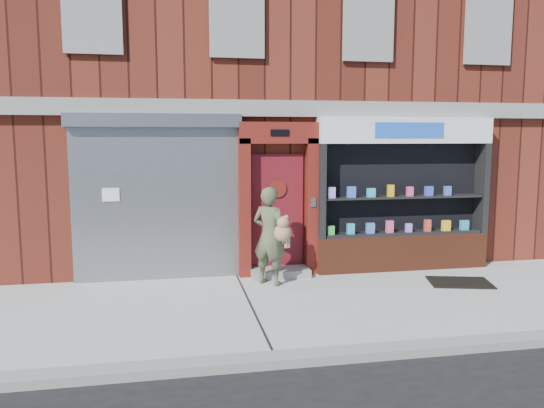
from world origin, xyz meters
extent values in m
plane|color=#9E9E99|center=(0.00, 0.00, 0.00)|extent=(80.00, 80.00, 0.00)
cube|color=gray|center=(0.00, -2.15, 0.06)|extent=(60.00, 0.30, 0.12)
cube|color=#4D1A11|center=(0.00, 6.00, 4.00)|extent=(12.00, 8.00, 8.00)
cube|color=gray|center=(0.00, 1.92, 3.15)|extent=(12.00, 0.16, 0.30)
cube|color=black|center=(-4.00, 1.97, 4.80)|extent=(0.90, 0.06, 1.40)
cube|color=gray|center=(-4.00, 1.93, 4.80)|extent=(1.00, 0.06, 1.50)
cube|color=black|center=(-1.50, 1.97, 4.80)|extent=(0.90, 0.06, 1.40)
cube|color=gray|center=(-1.50, 1.93, 4.80)|extent=(1.00, 0.06, 1.50)
cube|color=black|center=(1.00, 1.97, 4.80)|extent=(0.90, 0.06, 1.40)
cube|color=gray|center=(1.00, 1.93, 4.80)|extent=(1.00, 0.06, 1.50)
cube|color=black|center=(3.50, 1.97, 4.80)|extent=(0.90, 0.06, 1.40)
cube|color=gray|center=(3.50, 1.93, 4.80)|extent=(1.00, 0.06, 1.50)
cube|color=gray|center=(-3.00, 1.94, 1.40)|extent=(3.00, 0.10, 2.80)
cube|color=slate|center=(-3.00, 1.88, 2.92)|extent=(3.10, 0.30, 0.24)
cube|color=white|center=(-3.80, 1.88, 1.60)|extent=(0.30, 0.01, 0.24)
cube|color=#5C150F|center=(-1.40, 1.86, 1.30)|extent=(0.22, 0.28, 2.60)
cube|color=#5C150F|center=(-0.10, 1.86, 1.30)|extent=(0.22, 0.28, 2.60)
cube|color=#5C150F|center=(-0.75, 1.86, 2.70)|extent=(1.50, 0.28, 0.40)
cube|color=black|center=(-0.75, 1.71, 2.70)|extent=(0.35, 0.01, 0.12)
cube|color=maroon|center=(-0.75, 1.97, 1.20)|extent=(1.00, 0.06, 2.20)
cylinder|color=black|center=(-0.75, 1.93, 1.65)|extent=(0.28, 0.02, 0.28)
cylinder|color=#5C150F|center=(-0.75, 1.92, 1.65)|extent=(0.34, 0.02, 0.34)
cube|color=gray|center=(-0.75, 1.70, 0.07)|extent=(1.10, 0.55, 0.15)
cube|color=slate|center=(-0.10, 1.71, 1.40)|extent=(0.10, 0.02, 0.18)
cube|color=maroon|center=(1.75, 1.80, 0.35)|extent=(3.50, 0.40, 0.70)
cube|color=black|center=(0.06, 1.80, 1.60)|extent=(0.12, 0.40, 1.80)
cube|color=black|center=(3.44, 1.80, 1.60)|extent=(0.12, 0.40, 1.80)
cube|color=black|center=(1.75, 1.99, 1.60)|extent=(3.30, 0.03, 1.80)
cube|color=black|center=(1.75, 1.80, 0.73)|extent=(3.20, 0.36, 0.06)
cube|color=black|center=(1.75, 1.80, 1.45)|extent=(3.20, 0.36, 0.04)
cube|color=white|center=(1.75, 1.80, 2.75)|extent=(3.50, 0.40, 0.50)
cube|color=blue|center=(1.75, 1.59, 2.75)|extent=(1.40, 0.01, 0.30)
cube|color=green|center=(0.25, 1.72, 0.85)|extent=(0.13, 0.09, 0.17)
cube|color=#28A1CC|center=(0.65, 1.72, 0.86)|extent=(0.14, 0.09, 0.21)
cube|color=#3F70D8|center=(1.05, 1.72, 0.86)|extent=(0.16, 0.09, 0.20)
cube|color=#DE4A76|center=(1.45, 1.72, 0.88)|extent=(0.14, 0.09, 0.24)
cube|color=#9D79DB|center=(1.85, 1.72, 0.84)|extent=(0.11, 0.09, 0.17)
cube|color=red|center=(2.25, 1.72, 0.88)|extent=(0.12, 0.09, 0.23)
cube|color=yellow|center=(2.65, 1.72, 0.86)|extent=(0.16, 0.09, 0.21)
cube|color=#2792C4|center=(3.05, 1.72, 0.86)|extent=(0.16, 0.09, 0.20)
cube|color=#B088F6|center=(0.25, 1.72, 1.57)|extent=(0.14, 0.09, 0.21)
cube|color=blue|center=(0.65, 1.72, 1.58)|extent=(0.16, 0.09, 0.21)
cube|color=#27B2C6|center=(1.05, 1.72, 1.56)|extent=(0.16, 0.09, 0.17)
cube|color=gold|center=(1.45, 1.72, 1.59)|extent=(0.12, 0.09, 0.23)
cube|color=#D94879|center=(1.85, 1.72, 1.56)|extent=(0.12, 0.09, 0.19)
cube|color=#3942C4|center=(2.25, 1.72, 1.56)|extent=(0.16, 0.09, 0.19)
cube|color=blue|center=(2.65, 1.72, 1.56)|extent=(0.13, 0.09, 0.18)
imported|color=#4B5336|center=(-1.04, 1.22, 0.88)|extent=(0.76, 0.73, 1.76)
sphere|color=#9B6F4D|center=(-0.82, 1.16, 0.93)|extent=(0.33, 0.33, 0.33)
sphere|color=#9B6F4D|center=(-0.82, 1.11, 1.13)|extent=(0.22, 0.22, 0.22)
sphere|color=#9B6F4D|center=(-0.89, 1.11, 1.22)|extent=(0.08, 0.08, 0.08)
sphere|color=#9B6F4D|center=(-0.76, 1.11, 1.22)|extent=(0.08, 0.08, 0.08)
cylinder|color=#9B6F4D|center=(-0.93, 1.16, 0.77)|extent=(0.08, 0.08, 0.20)
cylinder|color=#9B6F4D|center=(-0.71, 1.16, 0.77)|extent=(0.08, 0.08, 0.20)
cylinder|color=#9B6F4D|center=(-0.89, 1.14, 0.77)|extent=(0.08, 0.08, 0.20)
cylinder|color=#9B6F4D|center=(-0.76, 1.14, 0.77)|extent=(0.08, 0.08, 0.20)
cube|color=black|center=(2.35, 0.62, 0.01)|extent=(1.23, 1.01, 0.03)
camera|label=1|loc=(-2.73, -7.89, 2.64)|focal=35.00mm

